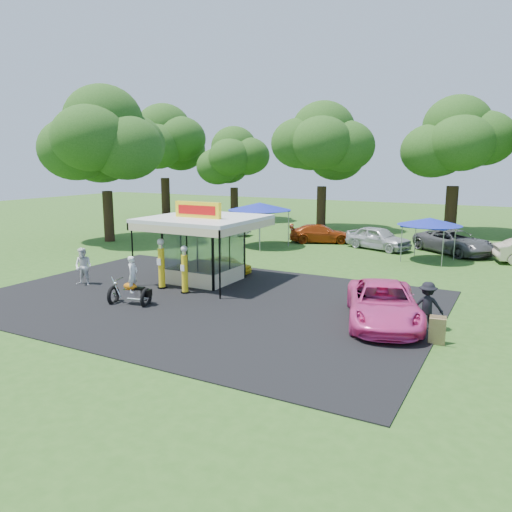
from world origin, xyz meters
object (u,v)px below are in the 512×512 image
Objects in this scene: a_frame_sign at (437,331)px; spectator_west at (83,267)px; tent_east at (430,222)px; bg_car_c at (378,238)px; tent_west at (260,207)px; gas_pump_right at (185,271)px; gas_pump_left at (161,265)px; gas_station_kiosk at (204,248)px; motorcycle at (132,285)px; bg_car_b at (320,234)px; kiosk_car at (227,265)px; pink_sedan at (383,304)px; spectator_east_a at (427,306)px; bg_car_a at (224,227)px; bg_car_d at (454,242)px.

spectator_west is (-17.00, 0.25, 0.46)m from a_frame_sign.
bg_car_c is at bearing 145.17° from tent_east.
bg_car_c is 8.74m from tent_west.
a_frame_sign is (11.56, -1.36, -0.61)m from gas_pump_right.
bg_car_c is at bearing 68.40° from gas_pump_left.
gas_station_kiosk reaches higher than motorcycle.
gas_station_kiosk is 1.13× the size of bg_car_b.
tent_east is at bearing 94.19° from a_frame_sign.
kiosk_car is (-12.09, 6.01, -0.02)m from a_frame_sign.
pink_sedan is at bearing 1.80° from motorcycle.
gas_pump_right is at bearing 161.14° from pink_sedan.
spectator_east_a is 0.40× the size of tent_west.
gas_pump_right is (0.53, -2.44, -0.68)m from gas_station_kiosk.
gas_pump_left is 17.99m from bg_car_a.
pink_sedan is 17.03m from bg_car_d.
motorcycle is 12.51m from a_frame_sign.
gas_pump_left reaches higher than spectator_east_a.
tent_west reaches higher than a_frame_sign.
a_frame_sign is at bearing -17.46° from gas_station_kiosk.
spectator_east_a is 17.03m from bg_car_d.
gas_station_kiosk is 2.83× the size of spectator_west.
tent_east is at bearing -104.46° from bg_car_c.
motorcycle is at bearing -77.10° from gas_pump_left.
gas_station_kiosk is 2.16× the size of gas_pump_left.
spectator_east_a is at bearing 0.00° from motorcycle.
bg_car_a is (-7.79, 14.39, -1.07)m from gas_station_kiosk.
gas_station_kiosk is at bearing -180.00° from kiosk_car.
motorcycle is 18.91m from tent_east.
gas_pump_right is (1.53, -0.19, -0.09)m from gas_pump_left.
tent_east reaches higher than bg_car_c.
bg_car_b is at bearing -3.29° from kiosk_car.
gas_pump_left is 2.91m from motorcycle.
bg_car_d is (15.23, 18.20, -0.16)m from spectator_west.
spectator_west is 16.44m from spectator_east_a.
gas_pump_left is 1.08× the size of gas_pump_right.
kiosk_car is 1.54× the size of spectator_east_a.
a_frame_sign is at bearing -6.70° from gas_pump_right.
bg_car_c is at bearing 86.26° from pink_sedan.
pink_sedan is 13.66m from tent_east.
gas_pump_left is 12.48m from spectator_east_a.
pink_sedan is 18.38m from tent_west.
gas_station_kiosk is 11.31m from tent_west.
gas_pump_left reaches higher than spectator_west.
kiosk_car is at bearing 152.75° from bg_car_b.
pink_sedan is 1.18× the size of bg_car_b.
spectator_east_a is 0.47× the size of tent_east.
a_frame_sign is at bearing 101.72° from spectator_east_a.
gas_station_kiosk reaches higher than spectator_east_a.
tent_west is (-2.61, 8.74, 2.42)m from kiosk_car.
spectator_east_a is (1.62, 0.03, 0.13)m from pink_sedan.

